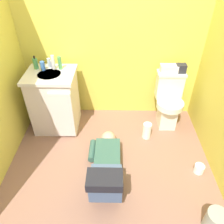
{
  "coord_description": "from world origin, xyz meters",
  "views": [
    {
      "loc": [
        0.06,
        -1.68,
        2.08
      ],
      "look_at": [
        0.02,
        0.4,
        0.45
      ],
      "focal_mm": 35.39,
      "sensor_mm": 36.0,
      "label": 1
    }
  ],
  "objects_px": {
    "bottle_clear": "(49,63)",
    "tissue_box": "(169,69)",
    "bottle_white": "(53,62)",
    "person_plumber": "(106,167)",
    "toiletry_bag": "(181,68)",
    "bottle_green": "(60,63)",
    "trash_can": "(215,221)",
    "faucet": "(52,64)",
    "paper_towel_roll": "(147,131)",
    "toilet_paper_roll": "(199,169)",
    "bottle_blue": "(43,66)",
    "soap_dispenser": "(35,63)",
    "vanity_cabinet": "(55,101)",
    "toilet": "(168,101)"
  },
  "relations": [
    {
      "from": "toiletry_bag",
      "to": "trash_can",
      "type": "relative_size",
      "value": 0.51
    },
    {
      "from": "toilet",
      "to": "faucet",
      "type": "height_order",
      "value": "faucet"
    },
    {
      "from": "toiletry_bag",
      "to": "bottle_clear",
      "type": "distance_m",
      "value": 1.65
    },
    {
      "from": "toilet",
      "to": "soap_dispenser",
      "type": "distance_m",
      "value": 1.78
    },
    {
      "from": "vanity_cabinet",
      "to": "person_plumber",
      "type": "height_order",
      "value": "vanity_cabinet"
    },
    {
      "from": "bottle_white",
      "to": "soap_dispenser",
      "type": "bearing_deg",
      "value": 177.69
    },
    {
      "from": "bottle_clear",
      "to": "toilet_paper_roll",
      "type": "distance_m",
      "value": 2.17
    },
    {
      "from": "tissue_box",
      "to": "vanity_cabinet",
      "type": "bearing_deg",
      "value": -172.56
    },
    {
      "from": "soap_dispenser",
      "to": "paper_towel_roll",
      "type": "xyz_separation_m",
      "value": [
        1.4,
        -0.34,
        -0.78
      ]
    },
    {
      "from": "bottle_white",
      "to": "trash_can",
      "type": "bearing_deg",
      "value": -42.5
    },
    {
      "from": "toiletry_bag",
      "to": "bottle_blue",
      "type": "xyz_separation_m",
      "value": [
        -1.71,
        -0.1,
        0.07
      ]
    },
    {
      "from": "tissue_box",
      "to": "toiletry_bag",
      "type": "bearing_deg",
      "value": 0.0
    },
    {
      "from": "bottle_clear",
      "to": "tissue_box",
      "type": "bearing_deg",
      "value": 1.12
    },
    {
      "from": "person_plumber",
      "to": "trash_can",
      "type": "distance_m",
      "value": 1.11
    },
    {
      "from": "toilet",
      "to": "toilet_paper_roll",
      "type": "xyz_separation_m",
      "value": [
        0.23,
        -0.87,
        -0.32
      ]
    },
    {
      "from": "bottle_clear",
      "to": "bottle_green",
      "type": "xyz_separation_m",
      "value": [
        0.15,
        -0.05,
        0.02
      ]
    },
    {
      "from": "faucet",
      "to": "bottle_clear",
      "type": "distance_m",
      "value": 0.04
    },
    {
      "from": "faucet",
      "to": "bottle_clear",
      "type": "xyz_separation_m",
      "value": [
        -0.03,
        0.02,
        0.01
      ]
    },
    {
      "from": "bottle_white",
      "to": "toilet_paper_roll",
      "type": "relative_size",
      "value": 1.62
    },
    {
      "from": "bottle_green",
      "to": "trash_can",
      "type": "height_order",
      "value": "bottle_green"
    },
    {
      "from": "faucet",
      "to": "trash_can",
      "type": "height_order",
      "value": "faucet"
    },
    {
      "from": "bottle_blue",
      "to": "tissue_box",
      "type": "bearing_deg",
      "value": 3.76
    },
    {
      "from": "toilet",
      "to": "bottle_clear",
      "type": "bearing_deg",
      "value": 177.73
    },
    {
      "from": "toiletry_bag",
      "to": "paper_towel_roll",
      "type": "height_order",
      "value": "toiletry_bag"
    },
    {
      "from": "person_plumber",
      "to": "bottle_green",
      "type": "height_order",
      "value": "bottle_green"
    },
    {
      "from": "tissue_box",
      "to": "bottle_blue",
      "type": "relative_size",
      "value": 2.0
    },
    {
      "from": "bottle_blue",
      "to": "soap_dispenser",
      "type": "bearing_deg",
      "value": 158.71
    },
    {
      "from": "toiletry_bag",
      "to": "person_plumber",
      "type": "bearing_deg",
      "value": -130.62
    },
    {
      "from": "toiletry_bag",
      "to": "soap_dispenser",
      "type": "distance_m",
      "value": 1.81
    },
    {
      "from": "bottle_blue",
      "to": "paper_towel_roll",
      "type": "xyz_separation_m",
      "value": [
        1.31,
        -0.31,
        -0.76
      ]
    },
    {
      "from": "soap_dispenser",
      "to": "bottle_clear",
      "type": "bearing_deg",
      "value": 12.81
    },
    {
      "from": "bottle_white",
      "to": "faucet",
      "type": "bearing_deg",
      "value": 139.08
    },
    {
      "from": "bottle_white",
      "to": "person_plumber",
      "type": "bearing_deg",
      "value": -55.73
    },
    {
      "from": "bottle_white",
      "to": "paper_towel_roll",
      "type": "relative_size",
      "value": 0.8
    },
    {
      "from": "vanity_cabinet",
      "to": "paper_towel_roll",
      "type": "bearing_deg",
      "value": -10.26
    },
    {
      "from": "paper_towel_roll",
      "to": "bottle_blue",
      "type": "bearing_deg",
      "value": 166.76
    },
    {
      "from": "tissue_box",
      "to": "bottle_blue",
      "type": "bearing_deg",
      "value": -176.24
    },
    {
      "from": "bottle_clear",
      "to": "toilet_paper_roll",
      "type": "height_order",
      "value": "bottle_clear"
    },
    {
      "from": "bottle_blue",
      "to": "toilet_paper_roll",
      "type": "height_order",
      "value": "bottle_blue"
    },
    {
      "from": "soap_dispenser",
      "to": "bottle_clear",
      "type": "height_order",
      "value": "soap_dispenser"
    },
    {
      "from": "toilet_paper_roll",
      "to": "bottle_blue",
      "type": "bearing_deg",
      "value": 154.94
    },
    {
      "from": "person_plumber",
      "to": "bottle_clear",
      "type": "relative_size",
      "value": 8.95
    },
    {
      "from": "bottle_clear",
      "to": "paper_towel_roll",
      "type": "relative_size",
      "value": 0.54
    },
    {
      "from": "soap_dispenser",
      "to": "bottle_blue",
      "type": "bearing_deg",
      "value": -21.29
    },
    {
      "from": "vanity_cabinet",
      "to": "bottle_clear",
      "type": "relative_size",
      "value": 6.89
    },
    {
      "from": "toilet_paper_roll",
      "to": "paper_towel_roll",
      "type": "bearing_deg",
      "value": 133.95
    },
    {
      "from": "faucet",
      "to": "paper_towel_roll",
      "type": "bearing_deg",
      "value": -16.75
    },
    {
      "from": "vanity_cabinet",
      "to": "soap_dispenser",
      "type": "height_order",
      "value": "soap_dispenser"
    },
    {
      "from": "toilet",
      "to": "bottle_blue",
      "type": "bearing_deg",
      "value": -179.56
    },
    {
      "from": "faucet",
      "to": "bottle_white",
      "type": "relative_size",
      "value": 0.56
    }
  ]
}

